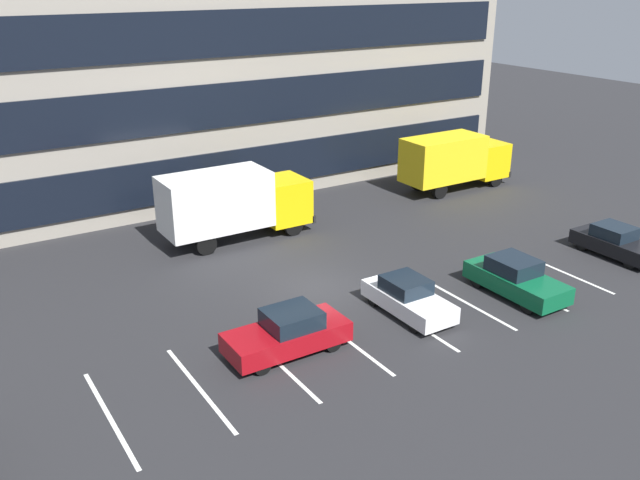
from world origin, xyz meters
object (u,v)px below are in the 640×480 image
box_truck_yellow_all (454,159)px  sedan_maroon (288,333)px  sedan_black (616,242)px  sedan_forest (516,278)px  sedan_white (408,297)px  box_truck_yellow (234,202)px

box_truck_yellow_all → sedan_maroon: bearing=-147.9°
sedan_black → sedan_maroon: size_ratio=0.92×
sedan_maroon → sedan_forest: size_ratio=1.00×
box_truck_yellow_all → sedan_white: bearing=-138.3°
box_truck_yellow_all → sedan_maroon: 20.70m
sedan_black → sedan_maroon: (-16.79, 0.59, 0.06)m
sedan_maroon → sedan_forest: bearing=-5.8°
sedan_black → sedan_maroon: 16.80m
sedan_black → box_truck_yellow: bearing=141.2°
box_truck_yellow → sedan_forest: (6.86, -11.48, -1.20)m
box_truck_yellow_all → sedan_black: bearing=-93.6°
box_truck_yellow → sedan_black: box_truck_yellow is taller
sedan_white → sedan_forest: bearing=-12.6°
sedan_forest → sedan_white: 4.77m
box_truck_yellow_all → sedan_forest: bearing=-122.5°
sedan_black → sedan_white: sedan_black is taller
box_truck_yellow → sedan_forest: size_ratio=1.73×
sedan_white → sedan_black: bearing=-3.1°
box_truck_yellow → sedan_forest: bearing=-59.1°
sedan_black → sedan_forest: size_ratio=0.92×
sedan_white → box_truck_yellow_all: bearing=41.7°
box_truck_yellow → sedan_maroon: (-3.01, -10.47, -1.20)m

